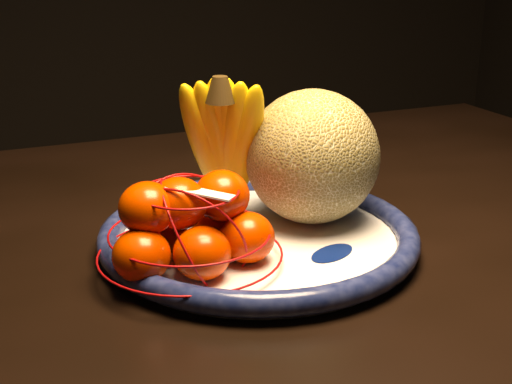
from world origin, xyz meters
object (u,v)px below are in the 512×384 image
object	(u,v)px
banana_bunch	(225,142)
mandarin_bag	(190,227)
dining_table	(222,273)
cantaloupe	(312,157)
fruit_bowl	(258,236)

from	to	relation	value
banana_bunch	mandarin_bag	world-z (taller)	banana_bunch
mandarin_bag	banana_bunch	bearing A→B (deg)	57.55
dining_table	mandarin_bag	xyz separation A→B (m)	(-0.08, -0.16, 0.14)
cantaloupe	banana_bunch	world-z (taller)	banana_bunch
dining_table	banana_bunch	xyz separation A→B (m)	(-0.00, -0.04, 0.20)
fruit_bowl	banana_bunch	xyz separation A→B (m)	(-0.02, 0.07, 0.11)
banana_bunch	cantaloupe	bearing A→B (deg)	4.24
fruit_bowl	cantaloupe	bearing A→B (deg)	21.29
cantaloupe	fruit_bowl	bearing A→B (deg)	-158.71
banana_bunch	dining_table	bearing A→B (deg)	107.86
fruit_bowl	mandarin_bag	xyz separation A→B (m)	(-0.10, -0.05, 0.04)
dining_table	mandarin_bag	bearing A→B (deg)	-120.83
mandarin_bag	cantaloupe	bearing A→B (deg)	24.56
dining_table	cantaloupe	world-z (taller)	cantaloupe
dining_table	cantaloupe	xyz separation A→B (m)	(0.10, -0.08, 0.18)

